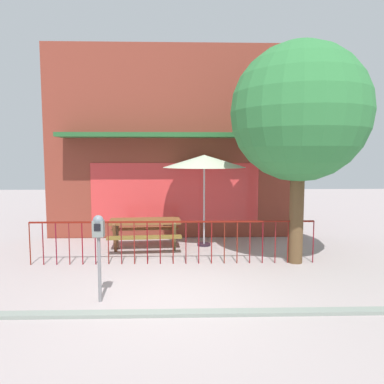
% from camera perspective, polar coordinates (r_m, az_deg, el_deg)
% --- Properties ---
extents(ground, '(40.00, 40.00, 0.00)m').
position_cam_1_polar(ground, '(6.39, -3.43, -16.40)').
color(ground, '#A79998').
extents(pub_storefront, '(7.51, 1.31, 5.59)m').
position_cam_1_polar(pub_storefront, '(10.76, -2.69, 7.71)').
color(pub_storefront, '#49231B').
rests_on(pub_storefront, ground).
extents(patio_fence_front, '(6.33, 0.04, 0.97)m').
position_cam_1_polar(patio_fence_front, '(8.09, -3.01, -6.72)').
color(patio_fence_front, maroon).
rests_on(patio_fence_front, ground).
extents(picnic_table_left, '(1.89, 1.49, 0.79)m').
position_cam_1_polar(picnic_table_left, '(9.39, -7.41, -5.34)').
color(picnic_table_left, brown).
rests_on(picnic_table_left, ground).
extents(patio_umbrella, '(2.18, 2.18, 2.43)m').
position_cam_1_polar(patio_umbrella, '(9.56, 1.94, 4.81)').
color(patio_umbrella, black).
rests_on(patio_umbrella, ground).
extents(parking_meter_near, '(0.18, 0.17, 1.45)m').
position_cam_1_polar(parking_meter_near, '(6.12, -14.50, -6.60)').
color(parking_meter_near, slate).
rests_on(parking_meter_near, ground).
extents(street_tree, '(3.01, 3.01, 4.85)m').
position_cam_1_polar(street_tree, '(8.38, 16.54, 11.77)').
color(street_tree, brown).
rests_on(street_tree, ground).
extents(curb_edge, '(10.51, 0.20, 0.11)m').
position_cam_1_polar(curb_edge, '(5.80, -3.65, -18.78)').
color(curb_edge, gray).
rests_on(curb_edge, ground).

